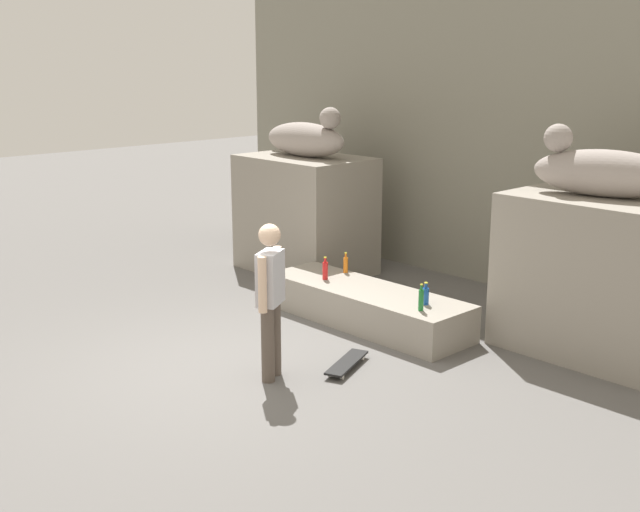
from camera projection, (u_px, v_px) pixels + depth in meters
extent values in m
plane|color=#605E5B|center=(234.00, 366.00, 8.81)|extent=(40.00, 40.00, 0.00)
cube|color=gray|center=(509.00, 88.00, 11.46)|extent=(10.82, 0.60, 5.73)
cube|color=gray|center=(305.00, 214.00, 12.52)|extent=(1.98, 1.38, 1.81)
cube|color=gray|center=(597.00, 276.00, 9.05)|extent=(1.98, 1.38, 1.81)
ellipsoid|color=#A0948D|center=(305.00, 140.00, 12.23)|extent=(1.60, 0.57, 0.52)
sphere|color=#A0948D|center=(330.00, 118.00, 11.76)|extent=(0.32, 0.32, 0.32)
ellipsoid|color=#A0948D|center=(606.00, 173.00, 8.76)|extent=(1.69, 0.93, 0.52)
sphere|color=#A0948D|center=(558.00, 138.00, 8.96)|extent=(0.32, 0.32, 0.32)
cube|color=gray|center=(366.00, 306.00, 10.16)|extent=(2.88, 0.90, 0.46)
cylinder|color=brown|center=(268.00, 344.00, 8.30)|extent=(0.14, 0.14, 0.82)
cylinder|color=brown|center=(274.00, 338.00, 8.49)|extent=(0.14, 0.14, 0.82)
cube|color=silver|center=(270.00, 278.00, 8.23)|extent=(0.35, 0.41, 0.56)
sphere|color=beige|center=(270.00, 235.00, 8.11)|extent=(0.23, 0.23, 0.23)
cylinder|color=beige|center=(262.00, 285.00, 8.02)|extent=(0.09, 0.09, 0.58)
cylinder|color=beige|center=(278.00, 273.00, 8.44)|extent=(0.09, 0.09, 0.58)
cube|color=black|center=(347.00, 362.00, 8.73)|extent=(0.49, 0.82, 0.02)
cylinder|color=white|center=(351.00, 356.00, 9.03)|extent=(0.05, 0.06, 0.06)
cylinder|color=white|center=(363.00, 358.00, 8.97)|extent=(0.05, 0.06, 0.06)
cylinder|color=white|center=(330.00, 375.00, 8.50)|extent=(0.05, 0.06, 0.06)
cylinder|color=white|center=(342.00, 377.00, 8.44)|extent=(0.05, 0.06, 0.06)
cylinder|color=#1E722D|center=(421.00, 300.00, 9.20)|extent=(0.06, 0.06, 0.25)
cylinder|color=#1E722D|center=(421.00, 287.00, 9.16)|extent=(0.03, 0.03, 0.06)
cylinder|color=yellow|center=(422.00, 284.00, 9.15)|extent=(0.03, 0.03, 0.01)
cylinder|color=red|center=(325.00, 271.00, 10.48)|extent=(0.07, 0.07, 0.23)
cylinder|color=red|center=(325.00, 260.00, 10.44)|extent=(0.03, 0.03, 0.06)
cylinder|color=yellow|center=(325.00, 257.00, 10.43)|extent=(0.04, 0.04, 0.01)
cylinder|color=orange|center=(346.00, 265.00, 10.81)|extent=(0.06, 0.06, 0.21)
cylinder|color=orange|center=(346.00, 256.00, 10.77)|extent=(0.03, 0.03, 0.06)
cylinder|color=yellow|center=(346.00, 253.00, 10.77)|extent=(0.03, 0.03, 0.01)
cylinder|color=#194C99|center=(426.00, 296.00, 9.43)|extent=(0.08, 0.08, 0.20)
cylinder|color=#194C99|center=(426.00, 286.00, 9.40)|extent=(0.04, 0.04, 0.06)
cylinder|color=yellow|center=(426.00, 283.00, 9.39)|extent=(0.04, 0.04, 0.01)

